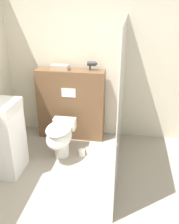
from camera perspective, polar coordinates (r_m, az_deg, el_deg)
The scene contains 8 objects.
ground_plane at distance 2.87m, azimuth -4.55°, elevation -24.11°, with size 12.00×12.00×0.00m, color #9E9384.
wall_back at distance 4.00m, azimuth 1.78°, elevation 11.47°, with size 8.00×0.06×2.50m.
partition_panel at distance 4.08m, azimuth -4.25°, elevation 1.69°, with size 1.08×0.27×1.15m.
shower_glass at distance 3.10m, azimuth 7.26°, elevation 2.22°, with size 0.04×1.92×1.97m.
toilet at distance 3.63m, azimuth -6.69°, elevation -5.65°, with size 0.35×0.65×0.52m.
hair_drier at distance 3.83m, azimuth 0.61°, elevation 10.93°, with size 0.16×0.07×0.14m.
folded_towel at distance 3.92m, azimuth -6.79°, elevation 10.13°, with size 0.27×0.15×0.07m.
spare_toilet_roll at distance 3.78m, azimuth -1.78°, elevation -9.26°, with size 0.09×0.09×0.10m.
Camera 1 is at (0.51, -1.83, 2.14)m, focal length 40.00 mm.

